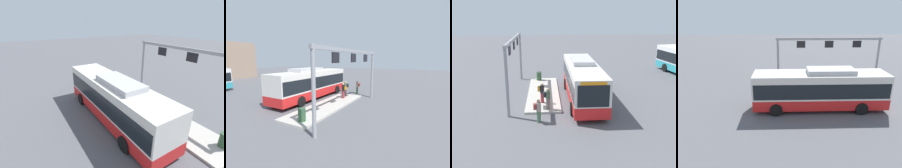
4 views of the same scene
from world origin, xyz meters
The scene contains 8 objects.
ground_plane centered at (0.00, 0.00, 0.00)m, with size 120.00×120.00×0.00m, color #56565B.
platform_curb centered at (-1.81, -3.37, 0.08)m, with size 10.00×2.80×0.16m, color #B2ADA3.
bus_main centered at (-0.01, 0.00, 1.81)m, with size 10.75×2.74×3.46m.
person_boarding centered at (4.63, -3.69, 0.89)m, with size 0.38×0.55×1.67m.
person_waiting_near centered at (1.09, -3.48, 1.05)m, with size 0.36×0.54×1.67m.
person_waiting_mid centered at (2.55, -3.03, 1.05)m, with size 0.39×0.56×1.67m.
platform_sign_gantry centered at (-1.87, -5.87, 3.84)m, with size 11.12×0.24×5.20m.
trash_bin centered at (-6.03, -3.86, 0.61)m, with size 0.52×0.52×0.90m, color #2D5133.
Camera 3 is at (21.14, -3.11, 7.48)m, focal length 41.34 mm.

